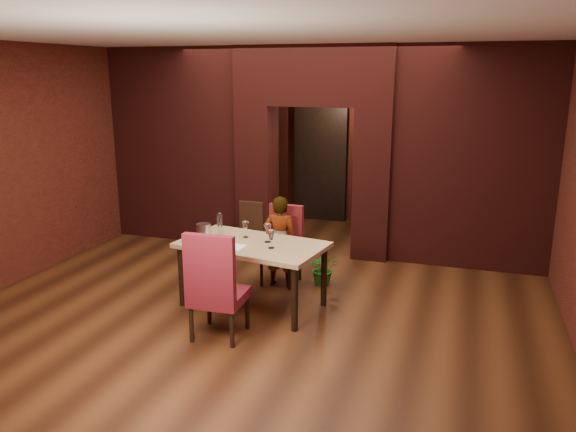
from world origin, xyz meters
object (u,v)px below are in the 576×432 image
Objects in this scene: water_bottle at (220,224)px; person_seated at (280,241)px; dining_table at (253,274)px; wine_glass_c at (271,239)px; chair_near at (219,283)px; potted_plant at (324,268)px; chair_far at (281,246)px; wine_glass_b at (268,233)px; wine_glass_a at (246,229)px; wine_bucket at (204,232)px.

person_seated is at bearing 42.79° from water_bottle.
person_seated is at bearing 91.58° from dining_table.
chair_near is at bearing -114.14° from wine_glass_c.
water_bottle reaches higher than potted_plant.
chair_far reaches higher than dining_table.
chair_near is at bearing -102.50° from wine_glass_b.
wine_glass_a is (-0.26, -0.55, 0.29)m from person_seated.
person_seated is at bearing -97.13° from chair_near.
chair_far is at bearing -96.25° from chair_near.
dining_table is 0.55m from wine_glass_b.
chair_near reaches higher than water_bottle.
wine_glass_b reaches higher than dining_table.
chair_near is 1.62m from person_seated.
potted_plant is (0.48, 0.87, -0.69)m from wine_glass_b.
chair_near is at bearing -54.42° from wine_bucket.
chair_near is 1.20m from water_bottle.
dining_table is at bearing -92.64° from chair_far.
wine_glass_a is at bearing 144.76° from wine_glass_c.
chair_far is at bearing -168.01° from potted_plant.
potted_plant is at bearing 61.03° from wine_glass_b.
chair_far is 5.23× the size of wine_glass_a.
wine_bucket is (-0.75, -0.20, -0.00)m from wine_glass_b.
wine_glass_c reaches higher than wine_glass_a.
potted_plant is (0.55, 0.21, -0.39)m from person_seated.
person_seated is 6.12× the size of wine_glass_a.
chair_far is 0.13m from person_seated.
chair_near is (-0.13, -1.70, 0.08)m from chair_far.
wine_bucket is at bearing -144.25° from wine_glass_a.
wine_glass_b is at bearing -104.55° from chair_near.
wine_glass_b is at bearing 14.53° from wine_bucket.
wine_glass_c is (0.33, 0.74, 0.31)m from chair_near.
wine_bucket is at bearing 178.98° from wine_glass_c.
chair_far is at bearing 93.68° from dining_table.
chair_near is 5.56× the size of wine_bucket.
wine_glass_c is (0.29, -0.13, 0.51)m from dining_table.
water_bottle is at bearing -146.22° from potted_plant.
water_bottle is (-0.46, 1.05, 0.35)m from chair_near.
dining_table is 5.81× the size of water_bottle.
wine_glass_b is 0.50× the size of potted_plant.
potted_plant is (0.57, 0.12, -0.30)m from chair_far.
chair_near is at bearing -91.10° from chair_far.
chair_far is at bearing 54.80° from wine_bucket.
potted_plant is (0.65, 0.95, -0.18)m from dining_table.
chair_near is 0.87m from wine_glass_c.
person_seated reaches higher than wine_glass_b.
wine_bucket is (-0.58, -0.12, 0.51)m from dining_table.
chair_near is 6.00× the size of wine_glass_a.
wine_glass_c is (0.12, -0.21, -0.00)m from wine_glass_b.
wine_glass_c is 1.33m from potted_plant.
dining_table is 1.17m from potted_plant.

